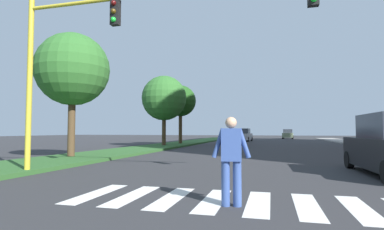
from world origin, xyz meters
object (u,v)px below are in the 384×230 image
Objects in this scene: tree_far at (164,98)px; tree_distant at (180,101)px; sedan_far_horizon at (288,134)px; sedan_distant at (244,135)px; sedan_midblock at (233,137)px; traffic_light_gantry at (117,34)px; pedestrian_performer at (231,157)px; tree_mid at (73,70)px.

tree_far is 1.05× the size of tree_distant.
sedan_far_horizon is (11.99, 27.80, -3.70)m from tree_distant.
sedan_distant reaches higher than sedan_far_horizon.
sedan_distant reaches higher than sedan_midblock.
traffic_light_gantry is 2.54× the size of sedan_distant.
tree_distant is at bearing 84.81° from tree_far.
tree_far is 4.00m from tree_distant.
sedan_distant is (-2.95, 36.65, -0.13)m from pedestrian_performer.
tree_mid is 18.96m from sedan_midblock.
sedan_midblock is at bearing 8.80° from tree_distant.
sedan_midblock is (-2.99, 25.12, -0.17)m from pedestrian_performer.
traffic_light_gantry is at bearing 146.34° from pedestrian_performer.
pedestrian_performer is (8.36, -24.29, -3.57)m from tree_distant.
sedan_distant is (5.77, 16.34, -3.60)m from tree_far.
tree_far is 34.28m from sedan_far_horizon.
tree_mid reaches higher than sedan_distant.
sedan_far_horizon is at bearing 74.07° from tree_mid.
traffic_light_gantry is (5.25, -5.01, -0.13)m from tree_mid.
tree_far is 18.41m from traffic_light_gantry.
tree_distant is 22.20m from traffic_light_gantry.
tree_mid reaches higher than pedestrian_performer.
tree_mid is 3.72× the size of pedestrian_performer.
tree_mid is 1.05× the size of tree_distant.
sedan_distant is (5.41, 12.36, -3.69)m from tree_distant.
pedestrian_performer is 52.21m from sedan_far_horizon.
traffic_light_gantry is at bearing -78.23° from tree_distant.
pedestrian_performer is at bearing -39.80° from tree_mid.
sedan_far_horizon is (6.62, 26.97, 0.03)m from sedan_midblock.
sedan_far_horizon reaches higher than pedestrian_performer.
tree_far reaches higher than sedan_distant.
pedestrian_performer is at bearing -83.20° from sedan_midblock.
tree_far is at bearing -109.45° from sedan_distant.
pedestrian_performer is (3.83, -2.55, -3.49)m from traffic_light_gantry.
sedan_far_horizon is at bearing 81.43° from traffic_light_gantry.
tree_distant is at bearing 101.77° from traffic_light_gantry.
tree_far is at bearing -95.19° from tree_distant.
tree_far is 3.73× the size of pedestrian_performer.
sedan_distant is (0.04, 11.53, 0.04)m from sedan_midblock.
traffic_light_gantry is at bearing -74.60° from tree_far.
traffic_light_gantry is 5.78m from pedestrian_performer.
sedan_distant is at bearing 66.37° from tree_distant.
tree_distant is at bearing -113.33° from sedan_far_horizon.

